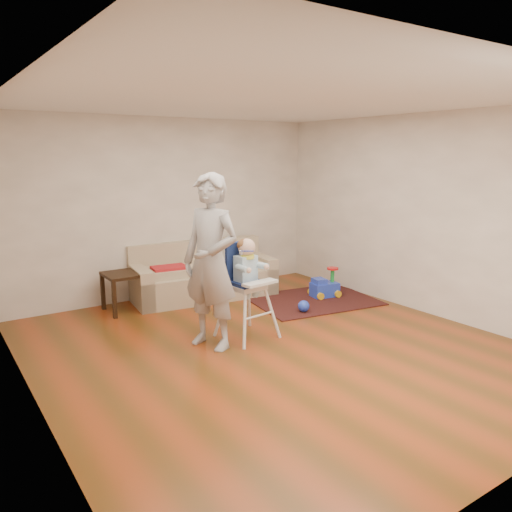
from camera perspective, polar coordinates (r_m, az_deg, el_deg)
ground at (r=5.74m, az=2.29°, el=-10.49°), size 5.50×5.50×0.00m
room_envelope at (r=5.76m, az=-0.71°, el=8.77°), size 5.04×5.52×2.72m
sofa at (r=7.65m, az=-6.04°, el=-1.67°), size 2.24×1.14×0.83m
side_table at (r=7.20m, az=-14.67°, el=-3.99°), size 0.55×0.55×0.55m
area_rug at (r=7.56m, az=6.53°, el=-5.03°), size 1.96×1.59×0.01m
ride_on_toy at (r=7.71m, az=7.86°, el=-2.98°), size 0.45×0.36×0.44m
toy_ball at (r=6.96m, az=5.47°, el=-5.72°), size 0.16×0.16×0.16m
high_chair at (r=5.90m, az=-1.06°, el=-3.92°), size 0.62×0.62×1.21m
adult at (r=5.55m, az=-5.20°, el=-0.69°), size 0.70×0.84×1.97m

